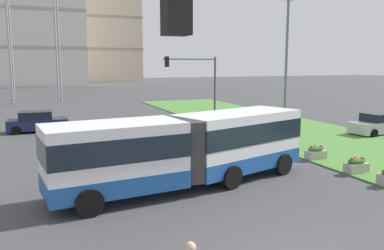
{
  "coord_description": "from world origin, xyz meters",
  "views": [
    {
      "loc": [
        -6.2,
        -7.2,
        5.22
      ],
      "look_at": [
        0.99,
        10.77,
        2.2
      ],
      "focal_mm": 37.2,
      "sensor_mm": 36.0,
      "label": 1
    }
  ],
  "objects_px": {
    "flower_planter_3": "(316,152)",
    "apartment_tower_centre": "(98,5)",
    "flower_planter_2": "(356,165)",
    "articulated_bus": "(187,148)",
    "streetlight_median": "(286,63)",
    "traffic_light_far_right": "(198,79)",
    "traffic_light_near_left": "(0,161)",
    "car_silver_hatch": "(378,124)",
    "car_navy_sedan": "(37,122)"
  },
  "relations": [
    {
      "from": "flower_planter_3",
      "to": "apartment_tower_centre",
      "type": "xyz_separation_m",
      "value": [
        4.88,
        103.11,
        21.36
      ]
    },
    {
      "from": "flower_planter_2",
      "to": "articulated_bus",
      "type": "bearing_deg",
      "value": 171.48
    },
    {
      "from": "articulated_bus",
      "to": "flower_planter_2",
      "type": "height_order",
      "value": "articulated_bus"
    },
    {
      "from": "articulated_bus",
      "to": "streetlight_median",
      "type": "bearing_deg",
      "value": 36.46
    },
    {
      "from": "articulated_bus",
      "to": "traffic_light_far_right",
      "type": "xyz_separation_m",
      "value": [
        6.26,
        13.84,
        2.34
      ]
    },
    {
      "from": "articulated_bus",
      "to": "flower_planter_2",
      "type": "bearing_deg",
      "value": -8.52
    },
    {
      "from": "flower_planter_2",
      "to": "traffic_light_near_left",
      "type": "bearing_deg",
      "value": -145.42
    },
    {
      "from": "articulated_bus",
      "to": "flower_planter_2",
      "type": "distance_m",
      "value": 8.36
    },
    {
      "from": "car_silver_hatch",
      "to": "apartment_tower_centre",
      "type": "distance_m",
      "value": 100.72
    },
    {
      "from": "car_navy_sedan",
      "to": "car_silver_hatch",
      "type": "relative_size",
      "value": 0.97
    },
    {
      "from": "articulated_bus",
      "to": "car_navy_sedan",
      "type": "xyz_separation_m",
      "value": [
        -5.75,
        17.01,
        -0.9
      ]
    },
    {
      "from": "traffic_light_far_right",
      "to": "apartment_tower_centre",
      "type": "relative_size",
      "value": 0.13
    },
    {
      "from": "car_navy_sedan",
      "to": "flower_planter_2",
      "type": "bearing_deg",
      "value": -52.64
    },
    {
      "from": "apartment_tower_centre",
      "to": "traffic_light_near_left",
      "type": "bearing_deg",
      "value": -99.45
    },
    {
      "from": "traffic_light_far_right",
      "to": "flower_planter_2",
      "type": "bearing_deg",
      "value": -82.77
    },
    {
      "from": "traffic_light_far_right",
      "to": "car_navy_sedan",
      "type": "bearing_deg",
      "value": 165.2
    },
    {
      "from": "car_navy_sedan",
      "to": "articulated_bus",
      "type": "bearing_deg",
      "value": -71.33
    },
    {
      "from": "traffic_light_far_right",
      "to": "apartment_tower_centre",
      "type": "bearing_deg",
      "value": 85.73
    },
    {
      "from": "traffic_light_near_left",
      "to": "traffic_light_far_right",
      "type": "xyz_separation_m",
      "value": [
        12.51,
        25.0,
        -0.28
      ]
    },
    {
      "from": "car_silver_hatch",
      "to": "traffic_light_far_right",
      "type": "xyz_separation_m",
      "value": [
        -11.35,
        7.4,
        3.24
      ]
    },
    {
      "from": "flower_planter_2",
      "to": "traffic_light_far_right",
      "type": "distance_m",
      "value": 15.59
    },
    {
      "from": "flower_planter_2",
      "to": "traffic_light_far_right",
      "type": "bearing_deg",
      "value": 97.23
    },
    {
      "from": "flower_planter_2",
      "to": "apartment_tower_centre",
      "type": "distance_m",
      "value": 108.29
    },
    {
      "from": "flower_planter_2",
      "to": "streetlight_median",
      "type": "height_order",
      "value": "streetlight_median"
    },
    {
      "from": "articulated_bus",
      "to": "car_navy_sedan",
      "type": "bearing_deg",
      "value": 108.67
    },
    {
      "from": "car_navy_sedan",
      "to": "traffic_light_far_right",
      "type": "relative_size",
      "value": 0.77
    },
    {
      "from": "car_silver_hatch",
      "to": "streetlight_median",
      "type": "xyz_separation_m",
      "value": [
        -7.54,
        1.01,
        4.44
      ]
    },
    {
      "from": "traffic_light_near_left",
      "to": "traffic_light_far_right",
      "type": "height_order",
      "value": "traffic_light_near_left"
    },
    {
      "from": "car_silver_hatch",
      "to": "streetlight_median",
      "type": "distance_m",
      "value": 8.81
    },
    {
      "from": "articulated_bus",
      "to": "flower_planter_2",
      "type": "xyz_separation_m",
      "value": [
        8.17,
        -1.22,
        -1.23
      ]
    },
    {
      "from": "traffic_light_near_left",
      "to": "streetlight_median",
      "type": "height_order",
      "value": "streetlight_median"
    },
    {
      "from": "flower_planter_2",
      "to": "streetlight_median",
      "type": "xyz_separation_m",
      "value": [
        1.9,
        8.67,
        4.77
      ]
    },
    {
      "from": "flower_planter_2",
      "to": "traffic_light_far_right",
      "type": "relative_size",
      "value": 0.19
    },
    {
      "from": "car_silver_hatch",
      "to": "traffic_light_near_left",
      "type": "height_order",
      "value": "traffic_light_near_left"
    },
    {
      "from": "streetlight_median",
      "to": "apartment_tower_centre",
      "type": "relative_size",
      "value": 0.22
    },
    {
      "from": "streetlight_median",
      "to": "apartment_tower_centre",
      "type": "xyz_separation_m",
      "value": [
        2.98,
        97.38,
        16.59
      ]
    },
    {
      "from": "flower_planter_2",
      "to": "apartment_tower_centre",
      "type": "height_order",
      "value": "apartment_tower_centre"
    },
    {
      "from": "car_silver_hatch",
      "to": "traffic_light_far_right",
      "type": "relative_size",
      "value": 0.8
    },
    {
      "from": "streetlight_median",
      "to": "traffic_light_far_right",
      "type": "bearing_deg",
      "value": 120.79
    },
    {
      "from": "traffic_light_near_left",
      "to": "traffic_light_far_right",
      "type": "bearing_deg",
      "value": 63.41
    },
    {
      "from": "traffic_light_far_right",
      "to": "traffic_light_near_left",
      "type": "bearing_deg",
      "value": -116.59
    },
    {
      "from": "articulated_bus",
      "to": "apartment_tower_centre",
      "type": "distance_m",
      "value": 107.54
    },
    {
      "from": "apartment_tower_centre",
      "to": "car_navy_sedan",
      "type": "bearing_deg",
      "value": -102.08
    },
    {
      "from": "streetlight_median",
      "to": "traffic_light_near_left",
      "type": "bearing_deg",
      "value": -131.25
    },
    {
      "from": "articulated_bus",
      "to": "car_navy_sedan",
      "type": "distance_m",
      "value": 17.98
    },
    {
      "from": "flower_planter_3",
      "to": "flower_planter_2",
      "type": "bearing_deg",
      "value": -90.0
    },
    {
      "from": "streetlight_median",
      "to": "articulated_bus",
      "type": "bearing_deg",
      "value": -143.54
    },
    {
      "from": "car_silver_hatch",
      "to": "apartment_tower_centre",
      "type": "bearing_deg",
      "value": 92.66
    },
    {
      "from": "articulated_bus",
      "to": "streetlight_median",
      "type": "height_order",
      "value": "streetlight_median"
    },
    {
      "from": "flower_planter_3",
      "to": "apartment_tower_centre",
      "type": "bearing_deg",
      "value": 87.29
    }
  ]
}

